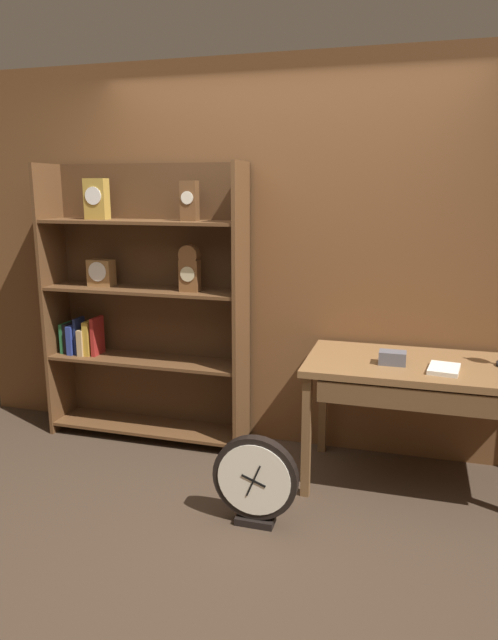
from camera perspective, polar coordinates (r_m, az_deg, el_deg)
The scene contains 7 objects.
ground_plane at distance 3.16m, azimuth -2.32°, elevation -21.19°, with size 10.00×10.00×0.00m, color #3D2D21.
back_wood_panel at distance 3.91m, azimuth 3.64°, elevation 5.98°, with size 4.80×0.05×2.60m, color brown.
bookshelf at distance 4.12m, azimuth -10.51°, elevation 1.27°, with size 1.44×0.34×1.94m.
workbench at distance 3.51m, azimuth 17.86°, elevation -5.53°, with size 1.48×0.71×0.78m.
toolbox_small at distance 3.43m, azimuth 13.99°, elevation -3.64°, with size 0.15×0.10×0.08m, color #595960.
open_repair_manual at distance 3.39m, azimuth 18.70°, elevation -4.60°, with size 0.16×0.22×0.03m, color silver.
round_clock_large at distance 3.18m, azimuth 0.63°, elevation -15.55°, with size 0.46×0.11×0.50m.
Camera 1 is at (0.84, -2.48, 1.77)m, focal length 32.40 mm.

